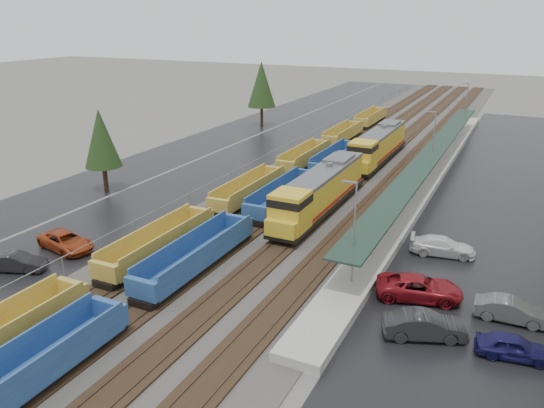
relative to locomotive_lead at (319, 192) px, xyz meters
The scene contains 20 objects.
ballast_strip 27.13m from the locomotive_lead, 94.24° to the left, with size 20.00×160.00×0.08m, color #302D2B.
trackbed 27.12m from the locomotive_lead, 94.24° to the left, with size 14.60×160.00×0.22m.
west_parking_lot 31.96m from the locomotive_lead, 122.23° to the left, with size 10.00×160.00×0.02m, color black.
west_road 38.23m from the locomotive_lead, 135.04° to the left, with size 9.00×160.00×0.02m, color black.
east_commuter_lot 24.13m from the locomotive_lead, 44.93° to the left, with size 16.00×100.00×0.02m, color black.
station_platform 18.62m from the locomotive_lead, 66.16° to the left, with size 3.00×80.00×8.00m.
chainlink_fence 27.89m from the locomotive_lead, 114.36° to the left, with size 0.08×160.04×2.02m.
tree_west_near 24.44m from the locomotive_lead, behind, with size 3.96×3.96×9.00m.
tree_west_far 44.88m from the locomotive_lead, 124.07° to the left, with size 4.84×4.84×11.00m.
locomotive_lead is the anchor object (origin of this frame).
locomotive_trail 21.00m from the locomotive_lead, 90.00° to the left, with size 2.95×19.45×4.40m.
well_string_yellow 8.12m from the locomotive_lead, behind, with size 2.46×103.93×2.18m.
well_string_blue 15.68m from the locomotive_lead, 104.82° to the right, with size 2.55×76.94×2.26m.
parked_car_west_b 26.71m from the locomotive_lead, 127.26° to the right, with size 4.30×1.50×1.42m, color black.
parked_car_west_c 23.07m from the locomotive_lead, 133.21° to the right, with size 5.30×2.45×1.47m, color #9C3613.
parked_car_east_a 21.42m from the locomotive_lead, 51.68° to the right, with size 4.92×1.71×1.62m, color black.
parked_car_east_b 17.16m from the locomotive_lead, 45.33° to the right, with size 5.78×2.66×1.60m, color maroon.
parked_car_east_c 13.11m from the locomotive_lead, 18.88° to the right, with size 5.10×2.08×1.48m, color silver.
parked_car_east_d 24.62m from the locomotive_lead, 42.41° to the right, with size 4.08×1.64×1.39m, color #15144C.
parked_car_east_e 21.82m from the locomotive_lead, 34.96° to the right, with size 4.48×1.56×1.48m, color #4E5153.
Camera 1 is at (18.99, -12.27, 18.29)m, focal length 35.00 mm.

